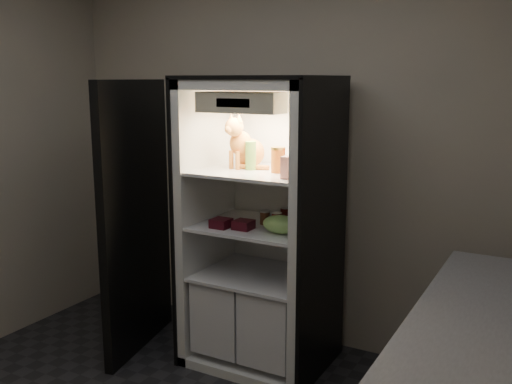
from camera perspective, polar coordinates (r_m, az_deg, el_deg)
room_shell at (r=2.47m, az=-14.79°, el=5.41°), size 3.60×3.60×3.60m
refrigerator at (r=3.74m, az=0.67°, el=-5.26°), size 0.90×0.72×1.88m
fridge_door at (r=3.95m, az=-11.95°, el=-2.75°), size 0.24×0.86×1.85m
tabby_cat at (r=3.68m, az=-1.08°, el=4.52°), size 0.30×0.35×0.36m
parmesan_shaker at (r=3.59m, az=-0.53°, el=3.67°), size 0.07×0.07×0.18m
mayo_tub at (r=3.60m, az=2.24°, el=3.20°), size 0.09×0.09×0.12m
salsa_jar at (r=3.49m, az=2.22°, el=3.24°), size 0.09×0.09×0.16m
pepper_jar at (r=3.50m, az=4.84°, el=3.79°), size 0.13×0.13×0.22m
cream_carton at (r=3.28m, az=3.31°, el=2.46°), size 0.08×0.08×0.13m
soda_can_a at (r=3.63m, az=2.92°, el=-2.44°), size 0.06×0.06×0.11m
soda_can_b at (r=3.57m, az=4.21°, el=-2.54°), size 0.07×0.07×0.13m
soda_can_c at (r=3.47m, az=2.09°, el=-3.02°), size 0.06×0.06×0.12m
condiment_jar at (r=3.65m, az=0.90°, el=-2.54°), size 0.07×0.07×0.09m
grape_bag at (r=3.43m, az=2.44°, el=-3.25°), size 0.22×0.16×0.11m
berry_box_left at (r=3.57m, az=-3.52°, el=-3.13°), size 0.11×0.11×0.06m
berry_box_right at (r=3.53m, az=-1.27°, el=-3.29°), size 0.11×0.11×0.06m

